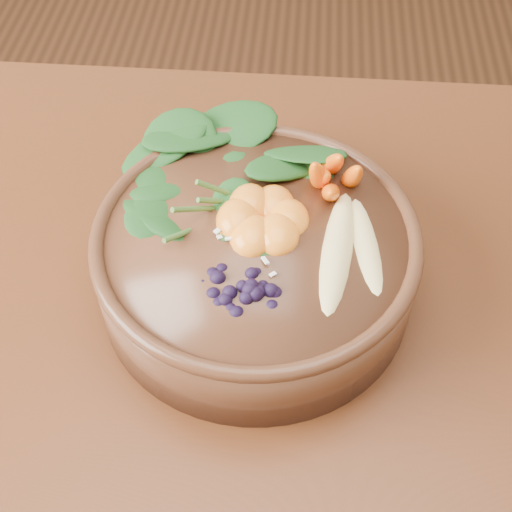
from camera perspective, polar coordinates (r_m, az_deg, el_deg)
dining_table at (r=0.76m, az=4.15°, el=-12.40°), size 1.60×0.90×0.75m
stoneware_bowl at (r=0.70m, az=0.00°, el=-0.53°), size 0.35×0.35×0.08m
kale_heap at (r=0.70m, az=-2.65°, el=7.54°), size 0.23×0.21×0.05m
carrot_cluster at (r=0.69m, az=6.20°, el=8.39°), size 0.07×0.07×0.09m
banana_halves at (r=0.65m, az=7.79°, el=1.52°), size 0.08×0.17×0.03m
mandarin_cluster at (r=0.66m, az=0.56°, el=3.90°), size 0.10×0.11×0.03m
blueberry_pile at (r=0.61m, az=-1.10°, el=-1.38°), size 0.16×0.13×0.04m
coconut_flakes at (r=0.65m, az=-0.25°, el=0.59°), size 0.11×0.09×0.01m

